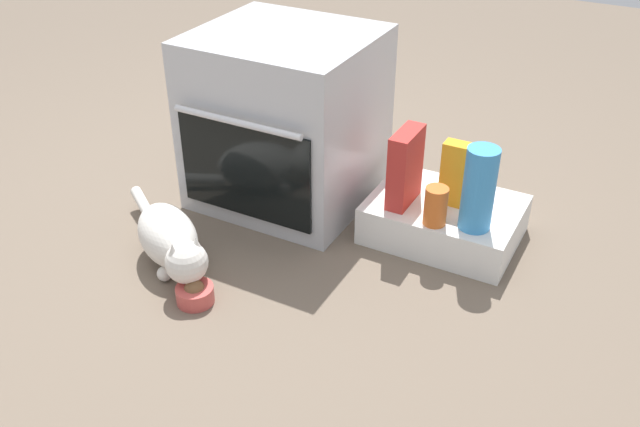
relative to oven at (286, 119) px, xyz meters
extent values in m
plane|color=#6B5B4C|center=(0.06, -0.46, -0.34)|extent=(8.00, 8.00, 0.00)
cube|color=#B7BABF|center=(0.00, 0.00, 0.00)|extent=(0.64, 0.59, 0.67)
cube|color=black|center=(0.00, -0.30, -0.08)|extent=(0.55, 0.01, 0.37)
cylinder|color=silver|center=(0.00, -0.33, 0.12)|extent=(0.51, 0.02, 0.02)
cube|color=white|center=(0.66, 0.01, -0.26)|extent=(0.54, 0.40, 0.15)
cylinder|color=#C64C47|center=(0.08, -0.74, -0.31)|extent=(0.12, 0.12, 0.06)
sphere|color=brown|center=(0.08, -0.74, -0.29)|extent=(0.07, 0.07, 0.07)
ellipsoid|color=silver|center=(-0.13, -0.60, -0.23)|extent=(0.38, 0.34, 0.19)
sphere|color=silver|center=(0.04, -0.71, -0.21)|extent=(0.14, 0.14, 0.14)
cone|color=silver|center=(0.06, -0.68, -0.16)|extent=(0.05, 0.05, 0.06)
cone|color=silver|center=(0.02, -0.74, -0.16)|extent=(0.05, 0.05, 0.06)
cylinder|color=silver|center=(-0.36, -0.45, -0.28)|extent=(0.26, 0.19, 0.07)
sphere|color=silver|center=(-0.02, -0.61, -0.31)|extent=(0.05, 0.05, 0.05)
sphere|color=silver|center=(-0.08, -0.70, -0.31)|extent=(0.05, 0.05, 0.05)
cylinder|color=#D16023|center=(0.67, -0.14, -0.12)|extent=(0.08, 0.08, 0.14)
cube|color=orange|center=(0.68, 0.02, -0.07)|extent=(0.09, 0.06, 0.24)
cylinder|color=#388CD1|center=(0.80, -0.10, -0.04)|extent=(0.11, 0.11, 0.30)
cube|color=#B72D28|center=(0.52, -0.06, -0.05)|extent=(0.07, 0.18, 0.28)
camera|label=1|loc=(1.29, -2.12, 1.14)|focal=39.31mm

